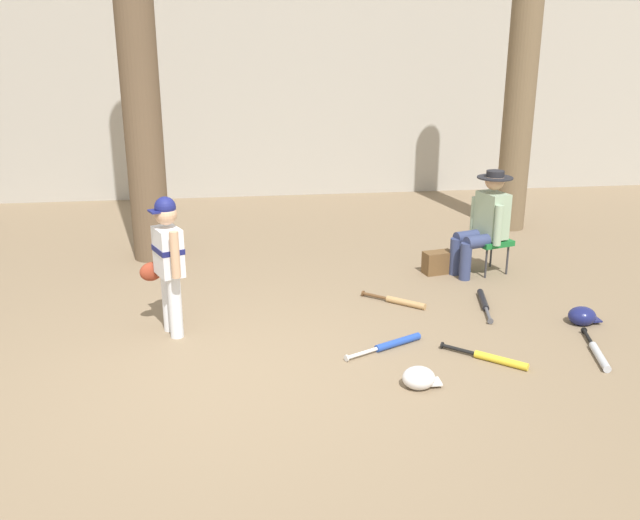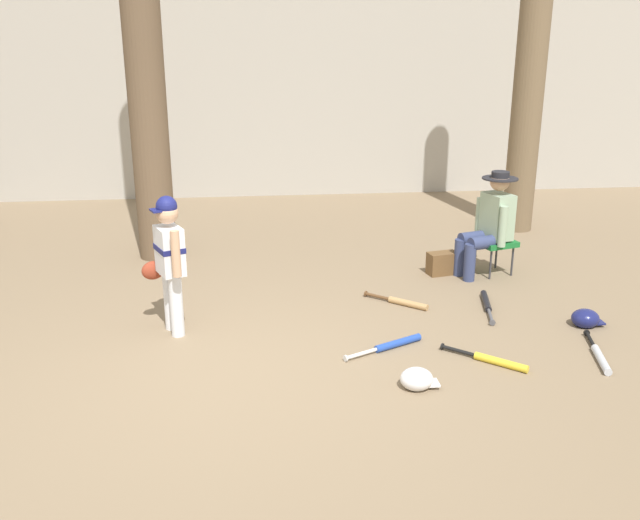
% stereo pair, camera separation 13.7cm
% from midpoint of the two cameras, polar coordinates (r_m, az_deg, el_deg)
% --- Properties ---
extents(ground_plane, '(60.00, 60.00, 0.00)m').
position_cam_midpoint_polar(ground_plane, '(5.76, -6.14, -9.59)').
color(ground_plane, '#7F6B51').
extents(concrete_back_wall, '(18.00, 0.36, 3.18)m').
position_cam_midpoint_polar(concrete_back_wall, '(11.93, -6.57, 12.87)').
color(concrete_back_wall, '#ADA89E').
rests_on(concrete_back_wall, ground).
extents(tree_near_player, '(0.64, 0.64, 6.43)m').
position_cam_midpoint_polar(tree_near_player, '(8.52, -14.06, 19.14)').
color(tree_near_player, brown).
rests_on(tree_near_player, ground).
extents(tree_behind_spectator, '(0.58, 0.58, 4.79)m').
position_cam_midpoint_polar(tree_behind_spectator, '(10.01, 17.23, 14.18)').
color(tree_behind_spectator, brown).
rests_on(tree_behind_spectator, ground).
extents(young_ballplayer, '(0.47, 0.55, 1.31)m').
position_cam_midpoint_polar(young_ballplayer, '(6.43, -11.73, 0.31)').
color(young_ballplayer, white).
rests_on(young_ballplayer, ground).
extents(folding_stool, '(0.50, 0.50, 0.41)m').
position_cam_midpoint_polar(folding_stool, '(8.25, 14.61, 1.32)').
color(folding_stool, '#196B2D').
rests_on(folding_stool, ground).
extents(seated_spectator, '(0.68, 0.53, 1.20)m').
position_cam_midpoint_polar(seated_spectator, '(8.12, 14.21, 3.11)').
color(seated_spectator, navy).
rests_on(seated_spectator, ground).
extents(handbag_beside_stool, '(0.37, 0.25, 0.26)m').
position_cam_midpoint_polar(handbag_beside_stool, '(8.17, 10.48, -0.27)').
color(handbag_beside_stool, brown).
rests_on(handbag_beside_stool, ground).
extents(bat_blue_youth, '(0.76, 0.42, 0.07)m').
position_cam_midpoint_polar(bat_blue_youth, '(6.26, 6.59, -6.92)').
color(bat_blue_youth, '#2347AD').
rests_on(bat_blue_youth, ground).
extents(bat_aluminum_silver, '(0.26, 0.79, 0.07)m').
position_cam_midpoint_polar(bat_aluminum_silver, '(6.49, 22.53, -7.32)').
color(bat_aluminum_silver, '#B7BCC6').
rests_on(bat_aluminum_silver, ground).
extents(bat_black_composite, '(0.24, 0.80, 0.07)m').
position_cam_midpoint_polar(bat_black_composite, '(7.34, 14.05, -3.48)').
color(bat_black_composite, black).
rests_on(bat_black_composite, ground).
extents(bat_wood_tan, '(0.60, 0.51, 0.07)m').
position_cam_midpoint_polar(bat_wood_tan, '(7.21, 7.37, -3.46)').
color(bat_wood_tan, tan).
rests_on(bat_wood_tan, ground).
extents(bat_yellow_trainer, '(0.63, 0.56, 0.07)m').
position_cam_midpoint_polar(bat_yellow_trainer, '(6.13, 14.71, -7.98)').
color(bat_yellow_trainer, yellow).
rests_on(bat_yellow_trainer, ground).
extents(batting_helmet_white, '(0.31, 0.24, 0.18)m').
position_cam_midpoint_polar(batting_helmet_white, '(5.61, 8.67, -9.64)').
color(batting_helmet_white, silver).
rests_on(batting_helmet_white, ground).
extents(batting_helmet_navy, '(0.31, 0.24, 0.18)m').
position_cam_midpoint_polar(batting_helmet_navy, '(7.14, 21.48, -4.49)').
color(batting_helmet_navy, navy).
rests_on(batting_helmet_navy, ground).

